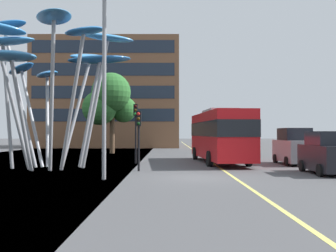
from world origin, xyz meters
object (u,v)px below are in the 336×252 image
Objects in this scene: leaf_sculpture at (47,54)px; traffic_light_kerb_far at (135,121)px; car_parked_near at (328,154)px; red_bus at (219,134)px; traffic_light_kerb_near at (138,128)px; street_lamp at (112,58)px; car_parked_mid at (294,147)px.

leaf_sculpture is 2.76× the size of traffic_light_kerb_far.
traffic_light_kerb_far is 1.01× the size of car_parked_near.
red_bus is 3.34× the size of traffic_light_kerb_near.
street_lamp is (-0.29, -8.87, 2.48)m from traffic_light_kerb_far.
street_lamp reaches higher than traffic_light_kerb_near.
traffic_light_kerb_near is 9.82m from car_parked_near.
leaf_sculpture is 7.43m from street_lamp.
red_bus is 5.81m from traffic_light_kerb_far.
leaf_sculpture reaches higher than traffic_light_kerb_far.
street_lamp is at bearing -142.63° from car_parked_mid.
car_parked_mid is 14.11m from street_lamp.
car_parked_near is 11.61m from street_lamp.
car_parked_mid is (0.18, 5.85, 0.10)m from car_parked_near.
traffic_light_kerb_far reaches higher than red_bus.
traffic_light_kerb_near reaches higher than car_parked_mid.
leaf_sculpture reaches higher than car_parked_near.
red_bus is 7.77m from traffic_light_kerb_near.
street_lamp is at bearing -103.51° from traffic_light_kerb_near.
street_lamp reaches higher than car_parked_mid.
car_parked_near is 5.86m from car_parked_mid.
traffic_light_kerb_near is 4.83m from street_lamp.
street_lamp reaches higher than car_parked_near.
car_parked_near is 0.95× the size of car_parked_mid.
street_lamp is at bearing -167.58° from car_parked_near.
car_parked_mid is at bearing 9.31° from leaf_sculpture.
traffic_light_kerb_far is at bearing 147.34° from car_parked_near.
traffic_light_kerb_near is 0.81× the size of car_parked_near.
red_bus is 2.59× the size of car_parked_mid.
car_parked_mid is (10.40, -0.70, -1.77)m from traffic_light_kerb_far.
leaf_sculpture is 2.65× the size of car_parked_mid.
leaf_sculpture is at bearing 129.27° from street_lamp.
red_bus is 2.70× the size of traffic_light_kerb_far.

